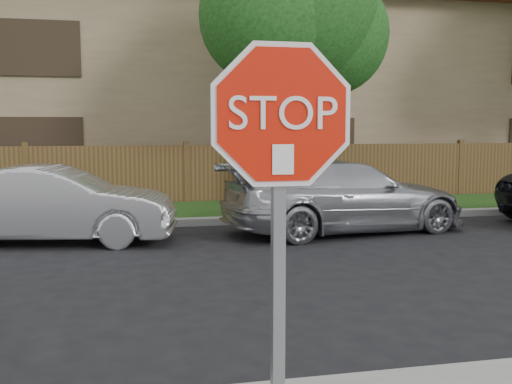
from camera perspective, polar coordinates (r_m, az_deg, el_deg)
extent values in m
cube|color=gray|center=(12.80, -5.11, -2.82)|extent=(70.00, 0.30, 0.15)
cube|color=#1E4714|center=(14.43, -5.94, -1.86)|extent=(70.00, 3.00, 0.12)
cube|color=#51331C|center=(15.93, -6.63, 1.58)|extent=(70.00, 0.12, 1.60)
cube|color=#937C5B|center=(21.47, -8.24, 8.63)|extent=(34.00, 8.00, 6.00)
cube|color=brown|center=(21.85, -8.38, 17.18)|extent=(35.20, 9.20, 0.50)
cylinder|color=#382B21|center=(14.68, 3.81, 5.74)|extent=(0.44, 0.44, 3.92)
sphere|color=#173B12|center=(14.94, 3.89, 17.09)|extent=(3.80, 3.80, 3.80)
sphere|color=#173B12|center=(15.40, 6.88, 14.62)|extent=(3.00, 3.00, 3.00)
sphere|color=#173B12|center=(14.31, 1.15, 16.45)|extent=(3.20, 3.20, 3.20)
cube|color=gray|center=(3.17, 2.11, -9.15)|extent=(0.06, 0.06, 2.30)
cylinder|color=white|center=(2.99, 2.49, 7.35)|extent=(1.01, 0.02, 1.01)
cylinder|color=red|center=(2.98, 2.55, 7.36)|extent=(0.93, 0.02, 0.93)
cube|color=white|center=(2.97, 2.60, 3.12)|extent=(0.11, 0.00, 0.15)
imported|color=silver|center=(11.31, -18.55, -1.15)|extent=(4.41, 2.18, 1.39)
imported|color=#ADAEB4|center=(11.99, 8.47, -0.39)|extent=(5.18, 2.72, 1.43)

